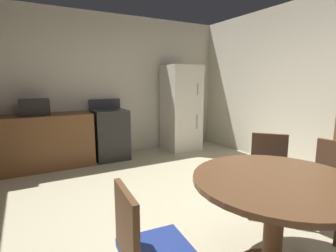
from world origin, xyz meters
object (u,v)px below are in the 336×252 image
object	(u,v)px
oven_range	(110,134)
microwave	(34,107)
chair_west	(146,247)
chair_northeast	(268,169)
chair_east	(330,180)
dining_table	(276,199)
refrigerator	(181,108)

from	to	relation	value
oven_range	microwave	distance (m)	1.34
chair_west	chair_northeast	xyz separation A→B (m)	(1.72, 0.60, 0.00)
oven_range	chair_east	bearing A→B (deg)	-70.87
oven_range	dining_table	size ratio (longest dim) A/B	0.92
chair_west	chair_northeast	bearing A→B (deg)	23.59
refrigerator	chair_northeast	xyz separation A→B (m)	(-0.60, -2.79, -0.38)
chair_east	chair_northeast	distance (m)	0.57
chair_west	chair_northeast	size ratio (longest dim) A/B	1.00
chair_northeast	microwave	bearing A→B (deg)	-95.82
chair_east	refrigerator	bearing A→B (deg)	-105.20
chair_west	oven_range	bearing A→B (deg)	81.32
chair_west	dining_table	bearing A→B (deg)	0.00
refrigerator	oven_range	bearing A→B (deg)	177.98
refrigerator	dining_table	xyz separation A→B (m)	(-1.33, -3.47, -0.28)
dining_table	chair_west	world-z (taller)	chair_west
refrigerator	chair_east	bearing A→B (deg)	-96.10
chair_west	microwave	bearing A→B (deg)	101.32
refrigerator	microwave	world-z (taller)	refrigerator
refrigerator	chair_east	world-z (taller)	refrigerator
dining_table	chair_northeast	bearing A→B (deg)	42.70
refrigerator	chair_west	size ratio (longest dim) A/B	2.02
microwave	chair_east	distance (m)	4.15
dining_table	chair_west	size ratio (longest dim) A/B	1.38
refrigerator	chair_west	world-z (taller)	refrigerator
oven_range	chair_northeast	bearing A→B (deg)	-72.17
dining_table	chair_east	world-z (taller)	chair_east
dining_table	chair_east	xyz separation A→B (m)	(0.98, 0.16, -0.10)
chair_east	chair_west	bearing A→B (deg)	-6.78
chair_west	chair_east	bearing A→B (deg)	6.78
dining_table	chair_east	bearing A→B (deg)	9.09
oven_range	microwave	xyz separation A→B (m)	(-1.22, -0.00, 0.56)
chair_east	oven_range	bearing A→B (deg)	-79.96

